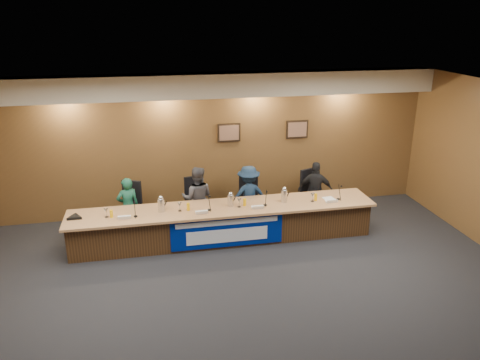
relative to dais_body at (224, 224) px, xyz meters
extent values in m
plane|color=black|center=(0.00, -2.40, -0.35)|extent=(10.00, 10.00, 0.00)
cube|color=silver|center=(0.00, -2.40, 2.85)|extent=(10.00, 8.00, 0.04)
cube|color=brown|center=(0.00, 1.60, 1.25)|extent=(10.00, 0.04, 3.20)
cube|color=beige|center=(0.00, 1.35, 2.60)|extent=(10.00, 0.50, 0.50)
cube|color=#3F2713|center=(0.00, 0.00, 0.00)|extent=(6.00, 0.80, 0.70)
cube|color=#AC784B|center=(0.00, -0.05, 0.38)|extent=(6.10, 0.95, 0.05)
cube|color=navy|center=(0.00, -0.41, 0.03)|extent=(2.20, 0.02, 0.65)
cube|color=silver|center=(0.00, -0.43, 0.23)|extent=(2.00, 0.01, 0.10)
cube|color=silver|center=(0.00, -0.43, -0.05)|extent=(1.60, 0.01, 0.28)
cube|color=black|center=(0.40, 1.57, 1.50)|extent=(0.52, 0.04, 0.42)
cube|color=black|center=(2.00, 1.57, 1.50)|extent=(0.52, 0.04, 0.42)
imported|color=#17513B|center=(-1.89, 0.66, 0.27)|extent=(0.51, 0.40, 1.24)
imported|color=#444348|center=(-0.45, 0.66, 0.34)|extent=(0.76, 0.64, 1.38)
imported|color=#13263E|center=(0.66, 0.66, 0.32)|extent=(0.89, 0.54, 1.33)
imported|color=black|center=(2.18, 0.66, 0.31)|extent=(0.84, 0.57, 1.32)
cube|color=black|center=(-1.89, 0.76, 0.13)|extent=(0.63, 0.63, 0.08)
cube|color=black|center=(-0.45, 0.76, 0.13)|extent=(0.55, 0.55, 0.08)
cube|color=black|center=(0.66, 0.76, 0.13)|extent=(0.60, 0.60, 0.08)
cube|color=black|center=(2.18, 0.76, 0.13)|extent=(0.62, 0.62, 0.08)
cube|color=white|center=(-1.93, -0.28, 0.45)|extent=(0.24, 0.08, 0.10)
cylinder|color=black|center=(-1.72, -0.19, 0.41)|extent=(0.07, 0.07, 0.02)
cylinder|color=#FFBC0A|center=(-2.16, -0.13, 0.47)|extent=(0.06, 0.06, 0.15)
cylinder|color=silver|center=(-2.26, -0.10, 0.49)|extent=(0.08, 0.08, 0.18)
cube|color=white|center=(-0.47, -0.33, 0.45)|extent=(0.24, 0.08, 0.10)
cylinder|color=black|center=(-0.31, -0.16, 0.41)|extent=(0.07, 0.07, 0.02)
cylinder|color=#FFBC0A|center=(-0.71, -0.08, 0.47)|extent=(0.06, 0.06, 0.15)
cylinder|color=silver|center=(-0.87, -0.09, 0.49)|extent=(0.08, 0.08, 0.18)
cube|color=white|center=(0.64, -0.30, 0.45)|extent=(0.24, 0.08, 0.10)
cylinder|color=black|center=(0.83, -0.14, 0.41)|extent=(0.07, 0.07, 0.02)
cylinder|color=#FFBC0A|center=(0.42, -0.07, 0.47)|extent=(0.06, 0.06, 0.15)
cylinder|color=silver|center=(0.30, -0.12, 0.49)|extent=(0.08, 0.08, 0.18)
cube|color=white|center=(2.18, -0.29, 0.45)|extent=(0.24, 0.08, 0.10)
cylinder|color=black|center=(2.39, -0.13, 0.41)|extent=(0.07, 0.07, 0.02)
cylinder|color=#FFBC0A|center=(1.90, -0.10, 0.47)|extent=(0.06, 0.06, 0.15)
cylinder|color=silver|center=(1.82, -0.13, 0.49)|extent=(0.08, 0.08, 0.18)
cylinder|color=silver|center=(-1.23, -0.03, 0.53)|extent=(0.13, 0.13, 0.26)
cylinder|color=silver|center=(0.14, -0.02, 0.52)|extent=(0.12, 0.12, 0.23)
cylinder|color=silver|center=(1.25, -0.04, 0.53)|extent=(0.13, 0.13, 0.26)
cylinder|color=black|center=(-2.84, -0.04, 0.43)|extent=(0.32, 0.32, 0.05)
cube|color=white|center=(2.22, -0.10, 0.40)|extent=(0.26, 0.33, 0.01)
camera|label=1|loc=(-1.38, -8.51, 4.05)|focal=35.00mm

